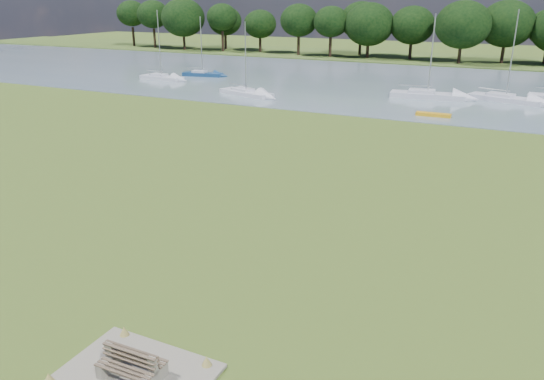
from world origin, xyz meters
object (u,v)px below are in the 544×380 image
at_px(sailboat_2, 202,73).
at_px(kayak, 433,115).
at_px(sailboat_6, 161,76).
at_px(sailboat_7, 427,93).
at_px(bench_pair, 132,365).
at_px(sailboat_3, 505,97).
at_px(sailboat_1, 246,91).

bearing_deg(sailboat_2, kayak, -31.37).
distance_m(sailboat_6, sailboat_7, 33.29).
bearing_deg(sailboat_2, sailboat_6, -131.93).
relative_size(bench_pair, kayak, 0.59).
bearing_deg(sailboat_3, bench_pair, -78.94).
height_order(bench_pair, sailboat_7, sailboat_7).
distance_m(kayak, sailboat_2, 34.81).
height_order(sailboat_1, sailboat_7, sailboat_7).
xyz_separation_m(sailboat_2, sailboat_6, (-3.03, -4.93, -0.01)).
relative_size(kayak, sailboat_2, 0.40).
relative_size(sailboat_1, sailboat_7, 0.90).
height_order(sailboat_1, sailboat_2, sailboat_2).
xyz_separation_m(bench_pair, sailboat_3, (6.53, 49.57, 0.01)).
xyz_separation_m(bench_pair, sailboat_7, (-0.95, 47.81, 0.08)).
bearing_deg(sailboat_1, kayak, 12.09).
xyz_separation_m(kayak, sailboat_2, (-32.50, 12.47, 0.30)).
bearing_deg(sailboat_3, sailboat_1, -143.16).
distance_m(kayak, sailboat_7, 9.12).
xyz_separation_m(kayak, sailboat_7, (-2.26, 8.83, 0.36)).
distance_m(bench_pair, sailboat_3, 50.00).
bearing_deg(bench_pair, sailboat_6, 125.38).
bearing_deg(sailboat_7, sailboat_6, 175.99).
relative_size(sailboat_2, sailboat_7, 0.90).
distance_m(sailboat_1, sailboat_6, 16.21).
bearing_deg(sailboat_2, sailboat_7, -17.25).
distance_m(sailboat_1, sailboat_7, 19.16).
bearing_deg(sailboat_7, bench_pair, -95.08).
distance_m(sailboat_1, sailboat_2, 16.01).
relative_size(kayak, sailboat_3, 0.34).
xyz_separation_m(bench_pair, sailboat_2, (-31.19, 51.46, 0.01)).
bearing_deg(kayak, sailboat_3, 62.58).
relative_size(sailboat_3, sailboat_6, 1.05).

